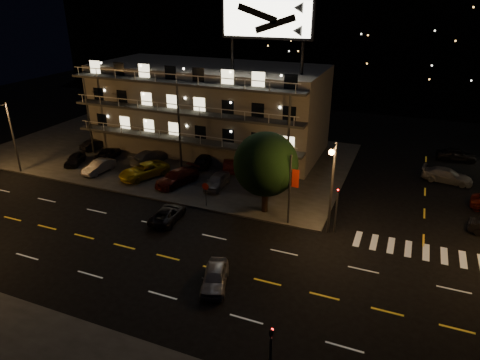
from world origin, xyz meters
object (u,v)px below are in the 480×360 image
at_px(lot_car_2, 144,171).
at_px(lot_car_4, 217,181).
at_px(road_car_east, 215,277).
at_px(tree, 265,166).
at_px(road_car_west, 168,214).
at_px(lot_car_7, 149,157).

distance_m(lot_car_2, lot_car_4, 8.43).
distance_m(lot_car_4, road_car_east, 15.91).
bearing_deg(lot_car_2, tree, 14.97).
relative_size(tree, road_car_west, 1.68).
distance_m(lot_car_4, road_car_west, 7.82).
xyz_separation_m(tree, lot_car_7, (-16.56, 6.41, -3.72)).
distance_m(tree, lot_car_7, 18.15).
relative_size(lot_car_2, lot_car_4, 1.33).
bearing_deg(lot_car_2, road_car_east, -18.00).
distance_m(tree, road_car_west, 9.55).
bearing_deg(tree, road_car_east, -87.88).
distance_m(lot_car_7, road_car_east, 24.58).
bearing_deg(road_car_east, road_car_west, 121.49).
bearing_deg(tree, lot_car_7, 158.84).
xyz_separation_m(lot_car_7, road_car_east, (16.98, -17.77, -0.18)).
bearing_deg(lot_car_4, lot_car_2, -177.80).
height_order(tree, lot_car_4, tree).
xyz_separation_m(lot_car_2, road_car_east, (15.03, -13.84, -0.22)).
xyz_separation_m(lot_car_4, lot_car_7, (-10.36, 3.30, 0.02)).
xyz_separation_m(tree, road_car_west, (-7.36, -4.61, -3.97)).
bearing_deg(road_car_west, lot_car_2, -49.64).
height_order(lot_car_2, road_car_west, lot_car_2).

